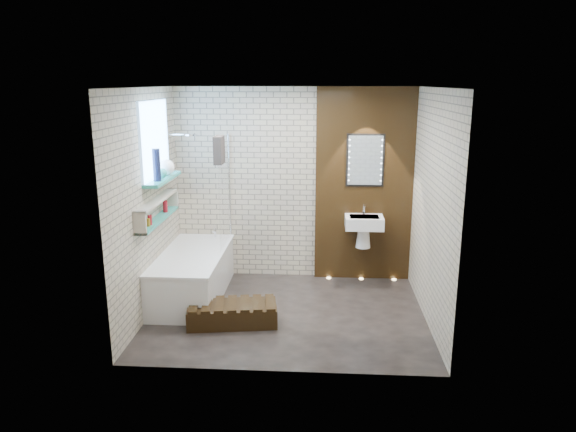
# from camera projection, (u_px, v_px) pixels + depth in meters

# --- Properties ---
(ground) EXTENTS (3.20, 3.20, 0.00)m
(ground) POSITION_uv_depth(u_px,v_px,m) (287.00, 313.00, 6.32)
(ground) COLOR black
(ground) RESTS_ON ground
(room_shell) EXTENTS (3.24, 3.20, 2.60)m
(room_shell) POSITION_uv_depth(u_px,v_px,m) (287.00, 206.00, 6.00)
(room_shell) COLOR #B7AD91
(room_shell) RESTS_ON ground
(walnut_panel) EXTENTS (1.30, 0.06, 2.60)m
(walnut_panel) POSITION_uv_depth(u_px,v_px,m) (364.00, 186.00, 7.17)
(walnut_panel) COLOR black
(walnut_panel) RESTS_ON ground
(clerestory_window) EXTENTS (0.18, 1.00, 0.94)m
(clerestory_window) POSITION_uv_depth(u_px,v_px,m) (156.00, 148.00, 6.29)
(clerestory_window) COLOR #7FADE0
(clerestory_window) RESTS_ON room_shell
(display_niche) EXTENTS (0.14, 1.30, 0.26)m
(display_niche) POSITION_uv_depth(u_px,v_px,m) (158.00, 210.00, 6.27)
(display_niche) COLOR teal
(display_niche) RESTS_ON room_shell
(bathtub) EXTENTS (0.79, 1.74, 0.70)m
(bathtub) POSITION_uv_depth(u_px,v_px,m) (193.00, 275.00, 6.76)
(bathtub) COLOR white
(bathtub) RESTS_ON ground
(bath_screen) EXTENTS (0.01, 0.78, 1.40)m
(bath_screen) POSITION_uv_depth(u_px,v_px,m) (225.00, 191.00, 6.92)
(bath_screen) COLOR white
(bath_screen) RESTS_ON bathtub
(towel) EXTENTS (0.10, 0.26, 0.34)m
(towel) POSITION_uv_depth(u_px,v_px,m) (219.00, 150.00, 6.50)
(towel) COLOR #282420
(towel) RESTS_ON bath_screen
(shower_head) EXTENTS (0.18, 0.18, 0.02)m
(shower_head) POSITION_uv_depth(u_px,v_px,m) (191.00, 135.00, 6.83)
(shower_head) COLOR silver
(shower_head) RESTS_ON room_shell
(washbasin) EXTENTS (0.50, 0.36, 0.58)m
(washbasin) POSITION_uv_depth(u_px,v_px,m) (364.00, 227.00, 7.11)
(washbasin) COLOR white
(washbasin) RESTS_ON walnut_panel
(led_mirror) EXTENTS (0.50, 0.02, 0.70)m
(led_mirror) POSITION_uv_depth(u_px,v_px,m) (365.00, 160.00, 7.05)
(led_mirror) COLOR black
(led_mirror) RESTS_ON walnut_panel
(walnut_step) EXTENTS (1.05, 0.58, 0.22)m
(walnut_step) POSITION_uv_depth(u_px,v_px,m) (232.00, 314.00, 6.04)
(walnut_step) COLOR black
(walnut_step) RESTS_ON ground
(niche_bottles) EXTENTS (0.06, 0.71, 0.14)m
(niche_bottles) POSITION_uv_depth(u_px,v_px,m) (158.00, 213.00, 6.28)
(niche_bottles) COLOR maroon
(niche_bottles) RESTS_ON display_niche
(sill_vases) EXTENTS (0.20, 0.53, 0.37)m
(sill_vases) POSITION_uv_depth(u_px,v_px,m) (164.00, 168.00, 6.37)
(sill_vases) COLOR white
(sill_vases) RESTS_ON clerestory_window
(floor_uplights) EXTENTS (0.96, 0.06, 0.01)m
(floor_uplights) POSITION_uv_depth(u_px,v_px,m) (361.00, 279.00, 7.42)
(floor_uplights) COLOR #FFD899
(floor_uplights) RESTS_ON ground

